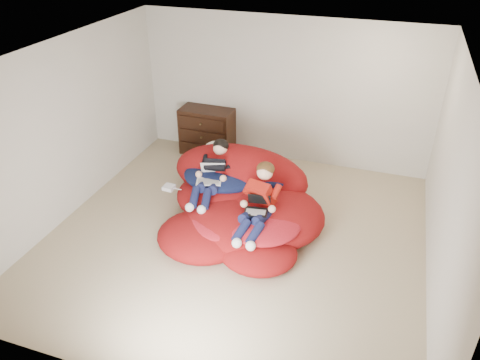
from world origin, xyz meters
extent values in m
cube|color=tan|center=(0.00, 0.00, -0.12)|extent=(5.10, 5.10, 0.25)
cube|color=beige|center=(0.00, 2.51, 1.25)|extent=(5.10, 0.02, 2.50)
cube|color=beige|center=(0.00, -2.51, 1.25)|extent=(5.10, 0.02, 2.50)
cube|color=beige|center=(-2.51, 0.00, 1.25)|extent=(0.02, 5.10, 2.50)
cube|color=beige|center=(2.51, 0.00, 1.25)|extent=(0.02, 5.10, 2.50)
cube|color=silver|center=(0.00, 0.00, 2.51)|extent=(5.10, 5.10, 0.02)
cube|color=black|center=(-1.33, 2.25, 0.43)|extent=(0.96, 0.49, 0.85)
cube|color=black|center=(-1.33, 2.01, 0.17)|extent=(0.85, 0.04, 0.20)
cylinder|color=#4C3F26|center=(-1.33, 1.99, 0.17)|extent=(0.03, 0.06, 0.03)
cube|color=black|center=(-1.33, 2.01, 0.43)|extent=(0.85, 0.04, 0.20)
cylinder|color=#4C3F26|center=(-1.33, 1.99, 0.43)|extent=(0.03, 0.06, 0.03)
cube|color=black|center=(-1.33, 2.01, 0.68)|extent=(0.85, 0.04, 0.20)
cylinder|color=#4C3F26|center=(-1.33, 1.99, 0.68)|extent=(0.03, 0.06, 0.03)
ellipsoid|color=maroon|center=(-0.39, 0.59, 0.22)|extent=(1.44, 1.29, 0.52)
ellipsoid|color=maroon|center=(0.38, 0.35, 0.20)|extent=(1.54, 1.50, 0.56)
ellipsoid|color=maroon|center=(0.03, 0.00, 0.18)|extent=(1.64, 1.31, 0.52)
ellipsoid|color=maroon|center=(-0.37, -0.32, 0.14)|extent=(1.22, 1.12, 0.41)
ellipsoid|color=maroon|center=(0.44, -0.39, 0.13)|extent=(1.02, 0.93, 0.33)
ellipsoid|color=maroon|center=(-0.27, 0.97, 0.40)|extent=(2.11, 0.93, 0.93)
ellipsoid|color=#121B41|center=(-0.49, 0.73, 0.48)|extent=(1.14, 0.93, 0.29)
ellipsoid|color=#121B41|center=(0.08, 0.91, 0.52)|extent=(1.05, 0.73, 0.25)
ellipsoid|color=red|center=(0.38, -0.03, 0.34)|extent=(1.05, 1.05, 0.19)
ellipsoid|color=red|center=(-0.15, -0.18, 0.30)|extent=(0.89, 0.80, 0.16)
ellipsoid|color=white|center=(-0.72, 1.24, 0.62)|extent=(0.48, 0.31, 0.31)
cube|color=black|center=(-0.53, 0.68, 0.63)|extent=(0.38, 0.48, 0.42)
sphere|color=#E6AC8C|center=(-0.53, 0.85, 0.87)|extent=(0.21, 0.21, 0.21)
ellipsoid|color=black|center=(-0.53, 0.87, 0.91)|extent=(0.24, 0.22, 0.18)
cylinder|color=#12173A|center=(-0.62, 0.36, 0.51)|extent=(0.20, 0.37, 0.19)
cylinder|color=#12173A|center=(-0.62, 0.05, 0.48)|extent=(0.17, 0.35, 0.22)
sphere|color=white|center=(-0.62, -0.13, 0.42)|extent=(0.13, 0.13, 0.13)
cylinder|color=#12173A|center=(-0.45, 0.36, 0.51)|extent=(0.20, 0.37, 0.19)
cylinder|color=#12173A|center=(-0.45, 0.05, 0.48)|extent=(0.17, 0.35, 0.22)
sphere|color=white|center=(-0.45, -0.13, 0.42)|extent=(0.13, 0.13, 0.13)
cube|color=#AC1A0F|center=(0.30, 0.19, 0.62)|extent=(0.39, 0.43, 0.48)
sphere|color=#E6AC8C|center=(0.30, 0.31, 0.91)|extent=(0.22, 0.22, 0.22)
ellipsoid|color=#452C12|center=(0.30, 0.34, 0.94)|extent=(0.24, 0.23, 0.19)
cylinder|color=#12173A|center=(0.21, -0.09, 0.45)|extent=(0.22, 0.38, 0.20)
cylinder|color=#12173A|center=(0.21, -0.40, 0.42)|extent=(0.19, 0.36, 0.23)
sphere|color=white|center=(0.21, -0.58, 0.36)|extent=(0.13, 0.13, 0.13)
cylinder|color=#12173A|center=(0.39, -0.09, 0.45)|extent=(0.22, 0.38, 0.20)
cylinder|color=#12173A|center=(0.39, -0.40, 0.42)|extent=(0.19, 0.36, 0.23)
sphere|color=white|center=(0.39, -0.58, 0.36)|extent=(0.13, 0.13, 0.13)
cube|color=silver|center=(-0.53, 0.37, 0.57)|extent=(0.41, 0.34, 0.01)
cube|color=gray|center=(-0.53, 0.36, 0.58)|extent=(0.32, 0.22, 0.00)
cube|color=silver|center=(-0.53, 0.55, 0.69)|extent=(0.37, 0.22, 0.22)
cube|color=#4678EE|center=(-0.53, 0.54, 0.70)|extent=(0.32, 0.18, 0.18)
cube|color=black|center=(0.30, -0.08, 0.52)|extent=(0.33, 0.25, 0.01)
cube|color=gray|center=(0.30, -0.09, 0.53)|extent=(0.27, 0.15, 0.00)
cube|color=black|center=(0.30, 0.08, 0.62)|extent=(0.31, 0.15, 0.19)
cube|color=teal|center=(0.30, 0.07, 0.62)|extent=(0.27, 0.12, 0.15)
cube|color=silver|center=(-1.12, 0.26, 0.42)|extent=(0.16, 0.16, 0.06)
camera|label=1|loc=(1.72, -4.92, 3.94)|focal=35.00mm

